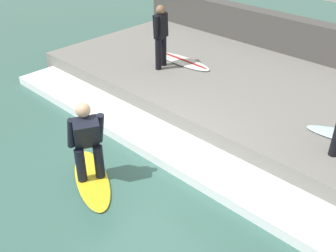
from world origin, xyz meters
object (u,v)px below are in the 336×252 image
Objects in this scene: surfboard_riding at (92,179)px; surfer_waiting_far at (161,34)px; surfer_riding at (87,139)px; surfboard_waiting_far at (184,61)px.

surfboard_riding is 4.22m from surfer_waiting_far.
surfboard_riding is at bearing 0.00° from surfer_riding.
surfer_riding reaches higher than surfboard_waiting_far.
surfer_waiting_far is 1.06m from surfboard_waiting_far.
surfboard_riding is 0.84m from surfer_riding.
surfboard_riding is 1.17× the size of surfer_waiting_far.
surfboard_riding is at bearing -158.96° from surfboard_waiting_far.
surfer_riding is at bearing -153.06° from surfer_waiting_far.
surfboard_riding is 1.22× the size of surfer_riding.
surfboard_waiting_far is at bearing 21.04° from surfer_riding.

